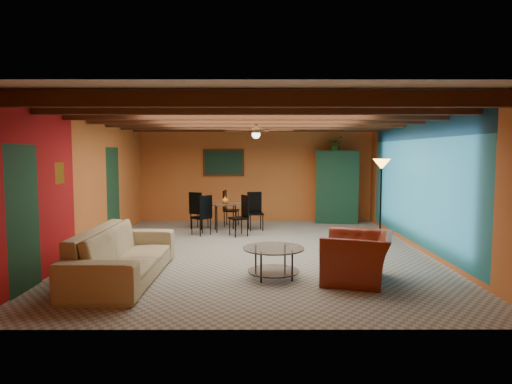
{
  "coord_description": "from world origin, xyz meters",
  "views": [
    {
      "loc": [
        -0.02,
        -8.86,
        1.94
      ],
      "look_at": [
        0.0,
        0.2,
        1.15
      ],
      "focal_mm": 32.08,
      "sensor_mm": 36.0,
      "label": 1
    }
  ],
  "objects_px": {
    "dining_table": "(225,212)",
    "potted_plant": "(336,145)",
    "armoire": "(335,188)",
    "coffee_table": "(273,262)",
    "floor_lamp": "(381,201)",
    "vase": "(225,189)",
    "armchair": "(357,257)",
    "sofa": "(124,254)"
  },
  "relations": [
    {
      "from": "dining_table",
      "to": "potted_plant",
      "type": "bearing_deg",
      "value": 25.34
    },
    {
      "from": "potted_plant",
      "to": "armoire",
      "type": "bearing_deg",
      "value": 0.0
    },
    {
      "from": "coffee_table",
      "to": "floor_lamp",
      "type": "distance_m",
      "value": 3.66
    },
    {
      "from": "floor_lamp",
      "to": "armoire",
      "type": "bearing_deg",
      "value": 98.74
    },
    {
      "from": "dining_table",
      "to": "potted_plant",
      "type": "height_order",
      "value": "potted_plant"
    },
    {
      "from": "coffee_table",
      "to": "vase",
      "type": "bearing_deg",
      "value": 103.58
    },
    {
      "from": "armoire",
      "to": "vase",
      "type": "distance_m",
      "value": 3.27
    },
    {
      "from": "potted_plant",
      "to": "dining_table",
      "type": "bearing_deg",
      "value": -154.66
    },
    {
      "from": "armoire",
      "to": "vase",
      "type": "relative_size",
      "value": 11.06
    },
    {
      "from": "armchair",
      "to": "floor_lamp",
      "type": "bearing_deg",
      "value": 175.47
    },
    {
      "from": "sofa",
      "to": "vase",
      "type": "bearing_deg",
      "value": -16.06
    },
    {
      "from": "dining_table",
      "to": "potted_plant",
      "type": "distance_m",
      "value": 3.67
    },
    {
      "from": "vase",
      "to": "armoire",
      "type": "bearing_deg",
      "value": 25.34
    },
    {
      "from": "dining_table",
      "to": "sofa",
      "type": "bearing_deg",
      "value": -106.68
    },
    {
      "from": "sofa",
      "to": "vase",
      "type": "distance_m",
      "value": 4.51
    },
    {
      "from": "armoire",
      "to": "floor_lamp",
      "type": "relative_size",
      "value": 1.06
    },
    {
      "from": "armoire",
      "to": "coffee_table",
      "type": "bearing_deg",
      "value": -101.15
    },
    {
      "from": "floor_lamp",
      "to": "vase",
      "type": "relative_size",
      "value": 10.4
    },
    {
      "from": "sofa",
      "to": "coffee_table",
      "type": "distance_m",
      "value": 2.31
    },
    {
      "from": "coffee_table",
      "to": "vase",
      "type": "relative_size",
      "value": 5.45
    },
    {
      "from": "armoire",
      "to": "vase",
      "type": "xyz_separation_m",
      "value": [
        -2.95,
        -1.4,
        0.08
      ]
    },
    {
      "from": "sofa",
      "to": "armchair",
      "type": "xyz_separation_m",
      "value": [
        3.55,
        -0.13,
        -0.03
      ]
    },
    {
      "from": "floor_lamp",
      "to": "potted_plant",
      "type": "bearing_deg",
      "value": 98.74
    },
    {
      "from": "dining_table",
      "to": "armoire",
      "type": "bearing_deg",
      "value": 25.34
    },
    {
      "from": "armoire",
      "to": "potted_plant",
      "type": "distance_m",
      "value": 1.19
    },
    {
      "from": "floor_lamp",
      "to": "armchair",
      "type": "bearing_deg",
      "value": -111.46
    },
    {
      "from": "armchair",
      "to": "potted_plant",
      "type": "xyz_separation_m",
      "value": [
        0.68,
        5.8,
        1.78
      ]
    },
    {
      "from": "coffee_table",
      "to": "potted_plant",
      "type": "xyz_separation_m",
      "value": [
        1.93,
        5.62,
        1.91
      ]
    },
    {
      "from": "armchair",
      "to": "armoire",
      "type": "bearing_deg",
      "value": -169.76
    },
    {
      "from": "armoire",
      "to": "floor_lamp",
      "type": "bearing_deg",
      "value": -73.42
    },
    {
      "from": "sofa",
      "to": "potted_plant",
      "type": "bearing_deg",
      "value": -36.12
    },
    {
      "from": "floor_lamp",
      "to": "dining_table",
      "type": "bearing_deg",
      "value": 155.81
    },
    {
      "from": "coffee_table",
      "to": "dining_table",
      "type": "bearing_deg",
      "value": 103.58
    },
    {
      "from": "sofa",
      "to": "vase",
      "type": "height_order",
      "value": "vase"
    },
    {
      "from": "armoire",
      "to": "dining_table",
      "type": "bearing_deg",
      "value": -146.81
    },
    {
      "from": "armchair",
      "to": "dining_table",
      "type": "distance_m",
      "value": 4.96
    },
    {
      "from": "armchair",
      "to": "floor_lamp",
      "type": "distance_m",
      "value": 3.14
    },
    {
      "from": "armchair",
      "to": "coffee_table",
      "type": "height_order",
      "value": "armchair"
    },
    {
      "from": "armoire",
      "to": "vase",
      "type": "height_order",
      "value": "armoire"
    },
    {
      "from": "armchair",
      "to": "floor_lamp",
      "type": "height_order",
      "value": "floor_lamp"
    },
    {
      "from": "sofa",
      "to": "vase",
      "type": "xyz_separation_m",
      "value": [
        1.28,
        4.27,
        0.65
      ]
    },
    {
      "from": "coffee_table",
      "to": "armoire",
      "type": "bearing_deg",
      "value": 71.01
    }
  ]
}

